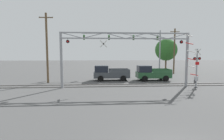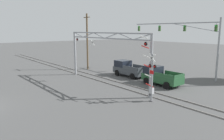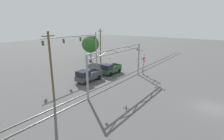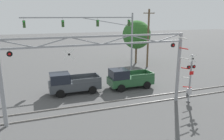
% 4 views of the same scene
% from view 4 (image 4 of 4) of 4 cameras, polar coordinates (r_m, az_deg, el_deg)
% --- Properties ---
extents(rail_track_near, '(80.00, 0.08, 0.10)m').
position_cam_4_polar(rail_track_near, '(18.80, -2.78, -10.31)').
color(rail_track_near, gray).
rests_on(rail_track_near, ground_plane).
extents(rail_track_far, '(80.00, 0.08, 0.10)m').
position_cam_4_polar(rail_track_far, '(20.07, -4.01, -8.70)').
color(rail_track_far, gray).
rests_on(rail_track_far, ground_plane).
extents(crossing_gantry, '(14.89, 0.31, 6.32)m').
position_cam_4_polar(crossing_gantry, '(17.23, -2.71, 2.08)').
color(crossing_gantry, gray).
rests_on(crossing_gantry, ground_plane).
extents(crossing_signal_mast, '(2.03, 0.35, 6.07)m').
position_cam_4_polar(crossing_signal_mast, '(20.87, 19.52, -2.20)').
color(crossing_signal_mast, gray).
rests_on(crossing_signal_mast, ground_plane).
extents(traffic_signal_span, '(14.50, 0.39, 8.15)m').
position_cam_4_polar(traffic_signal_span, '(29.42, -1.79, 10.22)').
color(traffic_signal_span, gray).
rests_on(traffic_signal_span, ground_plane).
extents(pickup_truck_lead, '(5.19, 2.33, 2.19)m').
position_cam_4_polar(pickup_truck_lead, '(22.81, -10.58, -3.40)').
color(pickup_truck_lead, '#3D4247').
rests_on(pickup_truck_lead, ground_plane).
extents(pickup_truck_following, '(4.89, 2.33, 2.19)m').
position_cam_4_polar(pickup_truck_following, '(24.06, 4.15, -2.27)').
color(pickup_truck_following, '#23512D').
rests_on(pickup_truck_following, ground_plane).
extents(utility_pole_right, '(1.80, 0.28, 8.74)m').
position_cam_4_polar(utility_pole_right, '(33.82, 9.41, 8.30)').
color(utility_pole_right, brown).
rests_on(utility_pole_right, ground_plane).
extents(background_tree_beyond_span, '(4.60, 4.60, 7.05)m').
position_cam_4_polar(background_tree_beyond_span, '(36.29, 6.42, 9.14)').
color(background_tree_beyond_span, brown).
rests_on(background_tree_beyond_span, ground_plane).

